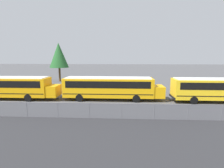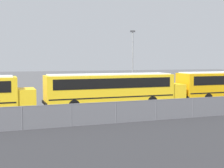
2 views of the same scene
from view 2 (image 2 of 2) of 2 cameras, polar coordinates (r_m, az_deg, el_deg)
school_bus_4 at (r=28.47m, az=0.24°, el=-0.56°), size 13.31×2.62×3.04m
light_pole at (r=38.47m, az=3.78°, el=4.47°), size 0.60×0.24×7.88m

